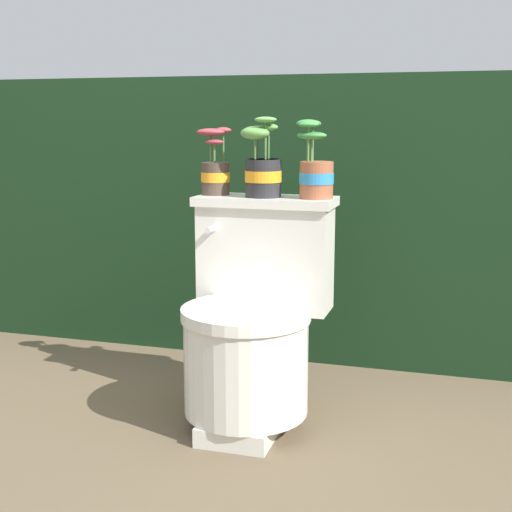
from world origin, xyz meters
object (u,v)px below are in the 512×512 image
potted_plant_left (215,170)px  potted_plant_midleft (262,168)px  toilet (253,326)px  potted_plant_middle (315,171)px

potted_plant_left → potted_plant_midleft: potted_plant_midleft is taller
toilet → potted_plant_left: 0.54m
potted_plant_midleft → potted_plant_middle: size_ratio=1.03×
potted_plant_left → potted_plant_midleft: bearing=-7.6°
potted_plant_midleft → potted_plant_middle: (0.17, 0.01, -0.00)m
potted_plant_midleft → toilet: bearing=-87.1°
potted_plant_left → potted_plant_middle: potted_plant_middle is taller
toilet → potted_plant_midleft: bearing=92.9°
potted_plant_midleft → potted_plant_middle: bearing=1.7°
toilet → potted_plant_midleft: (-0.01, 0.13, 0.49)m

